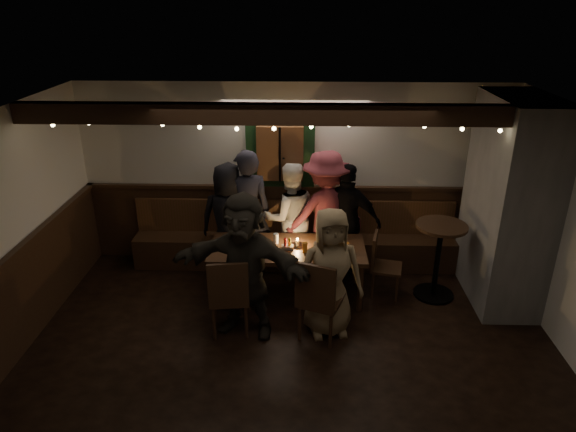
{
  "coord_description": "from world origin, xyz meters",
  "views": [
    {
      "loc": [
        0.11,
        -4.43,
        3.65
      ],
      "look_at": [
        -0.07,
        1.6,
        1.05
      ],
      "focal_mm": 32.0,
      "sensor_mm": 36.0,
      "label": 1
    }
  ],
  "objects_px": {
    "dining_table": "(287,251)",
    "person_a": "(229,219)",
    "person_f": "(244,265)",
    "person_d": "(325,213)",
    "chair_end": "(381,261)",
    "person_c": "(290,217)",
    "person_g": "(330,273)",
    "chair_near_right": "(318,296)",
    "chair_near_left": "(229,293)",
    "person_b": "(247,213)",
    "person_e": "(347,220)",
    "high_top": "(439,251)"
  },
  "relations": [
    {
      "from": "dining_table",
      "to": "person_c",
      "type": "height_order",
      "value": "person_c"
    },
    {
      "from": "person_b",
      "to": "person_f",
      "type": "distance_m",
      "value": 1.42
    },
    {
      "from": "chair_near_left",
      "to": "person_g",
      "type": "relative_size",
      "value": 0.64
    },
    {
      "from": "person_e",
      "to": "high_top",
      "type": "bearing_deg",
      "value": 172.63
    },
    {
      "from": "chair_end",
      "to": "person_c",
      "type": "relative_size",
      "value": 0.53
    },
    {
      "from": "dining_table",
      "to": "person_c",
      "type": "bearing_deg",
      "value": 89.19
    },
    {
      "from": "high_top",
      "to": "person_f",
      "type": "xyz_separation_m",
      "value": [
        -2.39,
        -0.84,
        0.22
      ]
    },
    {
      "from": "person_d",
      "to": "dining_table",
      "type": "bearing_deg",
      "value": 33.37
    },
    {
      "from": "dining_table",
      "to": "person_g",
      "type": "xyz_separation_m",
      "value": [
        0.5,
        -0.77,
        0.13
      ]
    },
    {
      "from": "person_a",
      "to": "person_g",
      "type": "relative_size",
      "value": 1.03
    },
    {
      "from": "dining_table",
      "to": "chair_near_right",
      "type": "distance_m",
      "value": 1.01
    },
    {
      "from": "chair_end",
      "to": "person_e",
      "type": "xyz_separation_m",
      "value": [
        -0.41,
        0.56,
        0.33
      ]
    },
    {
      "from": "person_g",
      "to": "chair_near_right",
      "type": "bearing_deg",
      "value": -137.04
    },
    {
      "from": "chair_end",
      "to": "person_e",
      "type": "relative_size",
      "value": 0.53
    },
    {
      "from": "person_f",
      "to": "chair_end",
      "type": "bearing_deg",
      "value": 42.55
    },
    {
      "from": "dining_table",
      "to": "chair_end",
      "type": "height_order",
      "value": "dining_table"
    },
    {
      "from": "person_c",
      "to": "person_e",
      "type": "distance_m",
      "value": 0.8
    },
    {
      "from": "chair_near_left",
      "to": "person_e",
      "type": "bearing_deg",
      "value": 46.81
    },
    {
      "from": "chair_end",
      "to": "person_g",
      "type": "bearing_deg",
      "value": -129.78
    },
    {
      "from": "person_f",
      "to": "person_b",
      "type": "bearing_deg",
      "value": 109.73
    },
    {
      "from": "chair_near_left",
      "to": "person_f",
      "type": "bearing_deg",
      "value": 30.72
    },
    {
      "from": "dining_table",
      "to": "person_d",
      "type": "bearing_deg",
      "value": 53.78
    },
    {
      "from": "high_top",
      "to": "person_c",
      "type": "xyz_separation_m",
      "value": [
        -1.92,
        0.7,
        0.15
      ]
    },
    {
      "from": "chair_near_right",
      "to": "person_a",
      "type": "xyz_separation_m",
      "value": [
        -1.2,
        1.58,
        0.23
      ]
    },
    {
      "from": "dining_table",
      "to": "high_top",
      "type": "height_order",
      "value": "high_top"
    },
    {
      "from": "person_f",
      "to": "person_d",
      "type": "bearing_deg",
      "value": 71.89
    },
    {
      "from": "chair_near_right",
      "to": "person_a",
      "type": "height_order",
      "value": "person_a"
    },
    {
      "from": "chair_near_left",
      "to": "person_f",
      "type": "relative_size",
      "value": 0.58
    },
    {
      "from": "chair_end",
      "to": "person_c",
      "type": "distance_m",
      "value": 1.41
    },
    {
      "from": "person_b",
      "to": "person_e",
      "type": "relative_size",
      "value": 1.12
    },
    {
      "from": "person_d",
      "to": "person_f",
      "type": "relative_size",
      "value": 1.03
    },
    {
      "from": "person_a",
      "to": "person_b",
      "type": "height_order",
      "value": "person_b"
    },
    {
      "from": "person_d",
      "to": "high_top",
      "type": "bearing_deg",
      "value": 136.01
    },
    {
      "from": "person_b",
      "to": "person_c",
      "type": "bearing_deg",
      "value": 177.24
    },
    {
      "from": "chair_near_right",
      "to": "high_top",
      "type": "xyz_separation_m",
      "value": [
        1.56,
        1.0,
        0.07
      ]
    },
    {
      "from": "person_d",
      "to": "chair_near_left",
      "type": "bearing_deg",
      "value": 33.72
    },
    {
      "from": "person_g",
      "to": "person_e",
      "type": "bearing_deg",
      "value": 67.62
    },
    {
      "from": "chair_near_right",
      "to": "person_g",
      "type": "bearing_deg",
      "value": 53.45
    },
    {
      "from": "chair_end",
      "to": "high_top",
      "type": "relative_size",
      "value": 0.83
    },
    {
      "from": "dining_table",
      "to": "person_a",
      "type": "height_order",
      "value": "person_a"
    },
    {
      "from": "person_b",
      "to": "high_top",
      "type": "bearing_deg",
      "value": 152.83
    },
    {
      "from": "chair_near_right",
      "to": "person_c",
      "type": "relative_size",
      "value": 0.64
    },
    {
      "from": "chair_near_left",
      "to": "person_f",
      "type": "distance_m",
      "value": 0.36
    },
    {
      "from": "dining_table",
      "to": "person_b",
      "type": "distance_m",
      "value": 0.89
    },
    {
      "from": "person_d",
      "to": "person_f",
      "type": "distance_m",
      "value": 1.75
    },
    {
      "from": "person_a",
      "to": "person_g",
      "type": "height_order",
      "value": "person_a"
    },
    {
      "from": "person_a",
      "to": "dining_table",
      "type": "bearing_deg",
      "value": 144.62
    },
    {
      "from": "dining_table",
      "to": "person_a",
      "type": "distance_m",
      "value": 1.06
    },
    {
      "from": "high_top",
      "to": "person_g",
      "type": "xyz_separation_m",
      "value": [
        -1.43,
        -0.82,
        0.13
      ]
    },
    {
      "from": "person_e",
      "to": "chair_near_right",
      "type": "bearing_deg",
      "value": 94.83
    }
  ]
}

